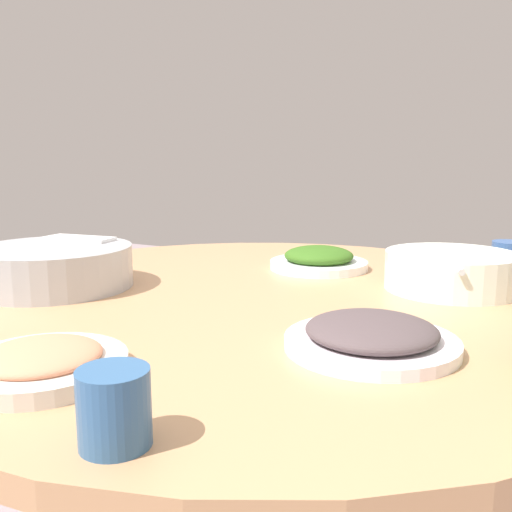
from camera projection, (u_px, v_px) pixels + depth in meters
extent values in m
cylinder|color=#99999E|center=(261.00, 473.00, 1.14)|extent=(0.12, 0.12, 0.68)
cylinder|color=tan|center=(262.00, 303.00, 1.08)|extent=(1.30, 1.30, 0.03)
cylinder|color=#B2B5BA|center=(53.00, 267.00, 1.13)|extent=(0.31, 0.31, 0.08)
ellipsoid|color=white|center=(53.00, 265.00, 1.13)|extent=(0.26, 0.26, 0.09)
cube|color=white|center=(79.00, 239.00, 1.20)|extent=(0.16, 0.08, 0.01)
cylinder|color=white|center=(451.00, 271.00, 1.11)|extent=(0.26, 0.26, 0.07)
cylinder|color=black|center=(451.00, 275.00, 1.11)|extent=(0.23, 0.23, 0.05)
cylinder|color=silver|center=(452.00, 258.00, 1.11)|extent=(0.09, 0.28, 0.01)
cylinder|color=white|center=(320.00, 265.00, 1.32)|extent=(0.23, 0.23, 0.02)
ellipsoid|color=#34611B|center=(320.00, 256.00, 1.31)|extent=(0.16, 0.16, 0.04)
cylinder|color=white|center=(371.00, 343.00, 0.77)|extent=(0.24, 0.24, 0.02)
ellipsoid|color=#4D4042|center=(372.00, 330.00, 0.77)|extent=(0.18, 0.18, 0.04)
cylinder|color=silver|center=(42.00, 367.00, 0.68)|extent=(0.21, 0.21, 0.02)
ellipsoid|color=tan|center=(41.00, 355.00, 0.68)|extent=(0.15, 0.15, 0.03)
cylinder|color=#345897|center=(509.00, 258.00, 1.25)|extent=(0.07, 0.07, 0.07)
cylinder|color=#325D8D|center=(114.00, 408.00, 0.51)|extent=(0.07, 0.07, 0.07)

